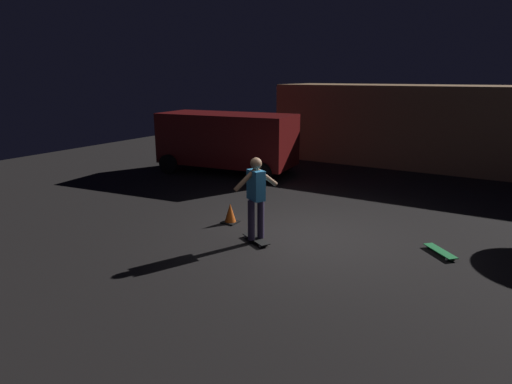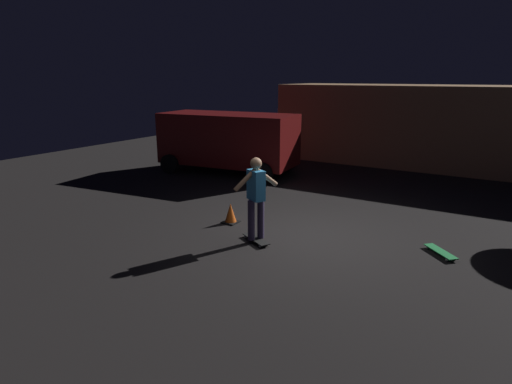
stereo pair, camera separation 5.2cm
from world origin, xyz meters
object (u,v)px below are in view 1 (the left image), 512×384
at_px(skateboard_spare, 440,251).
at_px(skater, 256,193).
at_px(traffic_cone, 230,214).
at_px(parked_van, 227,139).
at_px(skateboard_ridden, 256,239).

distance_m(skateboard_spare, skater, 3.68).
bearing_deg(traffic_cone, skater, -32.65).
bearing_deg(traffic_cone, parked_van, 125.47).
bearing_deg(skateboard_ridden, skater, 45.00).
bearing_deg(skateboard_spare, parked_van, 153.01).
height_order(parked_van, skateboard_ridden, parked_van).
height_order(skater, traffic_cone, skater).
bearing_deg(skateboard_ridden, skateboard_spare, 20.91).
bearing_deg(skater, skateboard_ridden, -135.00).
bearing_deg(skateboard_spare, traffic_cone, -172.95).
bearing_deg(parked_van, skater, -50.26).
bearing_deg(parked_van, skateboard_spare, -26.99).
xyz_separation_m(skateboard_spare, skater, (-3.31, -1.27, 0.98)).
height_order(parked_van, traffic_cone, parked_van).
distance_m(skateboard_spare, traffic_cone, 4.47).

